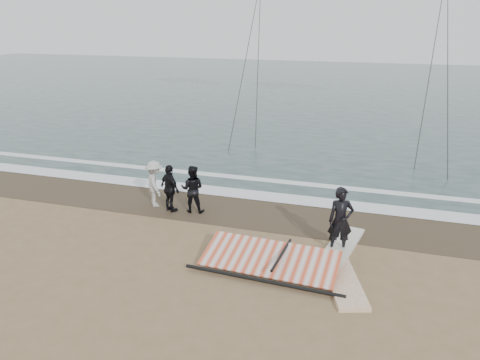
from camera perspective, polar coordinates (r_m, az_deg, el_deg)
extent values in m
plane|color=#8C704C|center=(11.22, 2.62, -13.39)|extent=(120.00, 120.00, 0.00)
cube|color=#233838|center=(42.65, 14.19, 10.56)|extent=(120.00, 54.00, 0.02)
cube|color=#4C3D2B|center=(15.12, 6.99, -4.45)|extent=(120.00, 2.80, 0.01)
cube|color=white|center=(16.38, 7.89, -2.49)|extent=(120.00, 0.90, 0.01)
cube|color=white|center=(17.96, 8.81, -0.56)|extent=(120.00, 0.45, 0.01)
imported|color=black|center=(12.79, 12.16, -4.84)|extent=(0.77, 0.62, 1.84)
cube|color=white|center=(11.82, 12.38, -11.74)|extent=(1.46, 2.65, 0.10)
cube|color=beige|center=(13.38, 12.29, -7.86)|extent=(1.11, 2.59, 0.10)
imported|color=black|center=(15.20, -5.82, -1.09)|extent=(0.85, 0.71, 1.58)
imported|color=black|center=(15.30, -8.53, -1.04)|extent=(1.00, 0.81, 1.59)
imported|color=#B2B2AD|center=(15.86, -10.35, -0.44)|extent=(1.10, 1.16, 1.58)
cube|color=black|center=(12.65, 3.37, -9.12)|extent=(2.38, 0.70, 0.09)
cube|color=#E04925|center=(11.97, 3.63, -9.48)|extent=(3.51, 1.52, 0.36)
cylinder|color=black|center=(11.41, 2.66, -12.13)|extent=(3.98, 0.32, 0.09)
cylinder|color=black|center=(11.84, 5.07, -9.04)|extent=(0.17, 1.72, 0.07)
cylinder|color=#262626|center=(25.10, 22.49, 14.19)|extent=(0.04, 0.04, 13.43)
cylinder|color=#262626|center=(24.62, 24.00, 13.92)|extent=(0.04, 0.04, 14.20)
cylinder|color=#262626|center=(26.86, 0.86, 15.37)|extent=(0.04, 0.04, 13.69)
cylinder|color=#262626|center=(27.26, 2.26, 15.41)|extent=(0.04, 0.04, 12.98)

